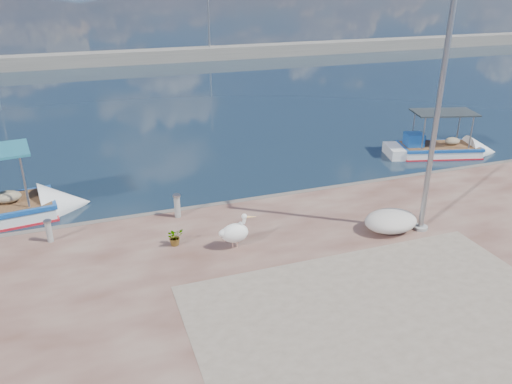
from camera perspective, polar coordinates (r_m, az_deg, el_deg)
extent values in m
plane|color=#162635|center=(13.93, 5.37, -10.84)|extent=(1400.00, 1400.00, 0.00)
cube|color=gray|center=(12.02, 16.18, -15.19)|extent=(9.00, 7.00, 0.01)
cube|color=gray|center=(51.12, -14.29, 14.69)|extent=(120.00, 2.20, 1.20)
cylinder|color=gray|center=(52.16, -5.44, 19.20)|extent=(0.16, 0.16, 7.00)
cube|color=white|center=(25.29, 20.08, 4.15)|extent=(5.33, 2.95, 0.83)
cube|color=#164791|center=(25.17, 20.20, 4.95)|extent=(3.98, 2.62, 0.12)
cube|color=#B0151F|center=(25.30, 20.06, 4.05)|extent=(3.97, 2.61, 0.10)
cube|color=#164791|center=(24.58, 17.60, 5.73)|extent=(0.97, 0.97, 0.61)
cube|color=#20272A|center=(24.75, 20.72, 8.49)|extent=(3.11, 2.26, 0.07)
cylinder|color=tan|center=(14.67, -2.67, -5.92)|extent=(0.03, 0.03, 0.27)
cylinder|color=tan|center=(14.70, -2.16, -5.86)|extent=(0.03, 0.03, 0.27)
ellipsoid|color=white|center=(14.52, -2.44, -4.70)|extent=(0.84, 0.56, 0.58)
cylinder|color=white|center=(14.44, -1.49, -3.57)|extent=(0.19, 0.12, 0.49)
sphere|color=white|center=(14.35, -1.35, -2.81)|extent=(0.16, 0.16, 0.16)
cone|color=#F2B55E|center=(14.41, -0.61, -2.85)|extent=(0.39, 0.12, 0.12)
cylinder|color=gray|center=(15.37, 19.89, 7.65)|extent=(0.16, 0.16, 7.00)
cylinder|color=gray|center=(16.57, 18.27, -3.87)|extent=(0.44, 0.44, 0.10)
cylinder|color=gray|center=(16.56, -8.99, -1.63)|extent=(0.20, 0.20, 0.76)
cylinder|color=gray|center=(16.40, -9.07, -0.43)|extent=(0.26, 0.26, 0.07)
cylinder|color=gray|center=(16.12, -22.58, -4.18)|extent=(0.17, 0.17, 0.68)
cylinder|color=gray|center=(15.98, -22.76, -3.10)|extent=(0.23, 0.23, 0.06)
imported|color=#33722D|center=(14.94, -9.24, -5.07)|extent=(0.59, 0.55, 0.54)
ellipsoid|color=silver|center=(16.10, 15.14, -3.21)|extent=(1.70, 1.28, 0.64)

